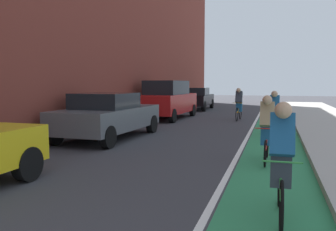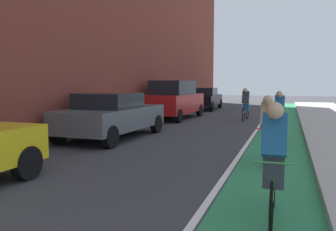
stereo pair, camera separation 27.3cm
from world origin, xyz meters
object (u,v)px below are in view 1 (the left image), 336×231
parked_sedan_gray (108,115)px  parked_sedan_black (196,98)px  parked_suv_red (168,99)px  cyclist_mid (267,127)px  cyclist_lead (281,161)px  cyclist_far (239,104)px  cyclist_trailing (274,112)px

parked_sedan_gray → parked_sedan_black: 13.64m
parked_sedan_black → parked_suv_red: bearing=-90.0°
parked_sedan_black → cyclist_mid: (5.18, -15.74, 0.06)m
parked_sedan_gray → cyclist_lead: (5.45, -5.67, 0.02)m
parked_suv_red → cyclist_far: parked_suv_red is taller
parked_suv_red → parked_sedan_gray: bearing=-90.0°
parked_sedan_gray → cyclist_far: bearing=63.4°
parked_sedan_black → cyclist_trailing: 12.48m
parked_suv_red → cyclist_trailing: (5.33, -4.51, -0.17)m
cyclist_lead → cyclist_mid: (-0.27, 3.57, 0.03)m
cyclist_far → parked_suv_red: bearing=-174.3°
cyclist_lead → cyclist_mid: 3.58m
parked_sedan_black → cyclist_lead: cyclist_lead is taller
parked_sedan_gray → cyclist_trailing: (5.33, 2.35, 0.06)m
cyclist_lead → cyclist_far: cyclist_lead is taller
parked_sedan_black → cyclist_far: bearing=-60.7°
parked_sedan_gray → parked_suv_red: 6.87m
parked_suv_red → cyclist_trailing: size_ratio=2.86×
cyclist_lead → cyclist_far: bearing=98.1°
cyclist_mid → cyclist_trailing: size_ratio=0.99×
cyclist_mid → cyclist_trailing: cyclist_trailing is taller
parked_sedan_gray → cyclist_trailing: bearing=23.8°
parked_sedan_black → cyclist_lead: 20.07m
cyclist_lead → cyclist_mid: bearing=94.3°
parked_sedan_black → parked_sedan_gray: bearing=-90.0°
parked_suv_red → cyclist_lead: bearing=-66.5°
cyclist_trailing → parked_suv_red: bearing=139.8°
parked_sedan_gray → cyclist_lead: 7.87m
parked_sedan_black → cyclist_lead: size_ratio=2.62×
cyclist_lead → cyclist_trailing: bearing=90.9°
parked_sedan_black → cyclist_trailing: size_ratio=2.72×
parked_sedan_gray → parked_sedan_black: bearing=90.0°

